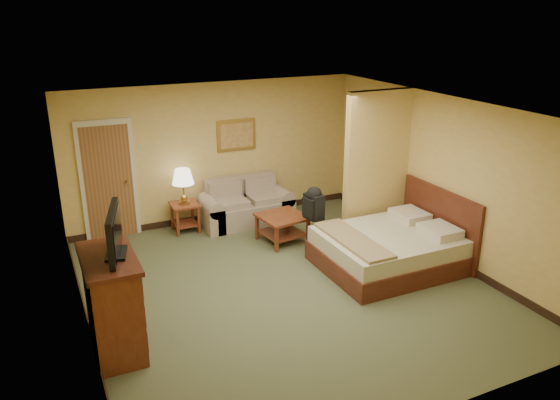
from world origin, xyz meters
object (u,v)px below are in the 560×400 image
loveseat (246,209)px  coffee_table (282,223)px  bed (393,248)px  dresser (113,303)px

loveseat → coffee_table: size_ratio=2.02×
coffee_table → bed: bearing=-53.9°
loveseat → dresser: 4.24m
loveseat → dresser: (-2.90, -3.08, 0.34)m
loveseat → dresser: size_ratio=1.39×
coffee_table → dresser: bearing=-147.5°
dresser → bed: bearing=5.5°
coffee_table → bed: size_ratio=0.40×
coffee_table → bed: bed is taller
coffee_table → dresser: size_ratio=0.69×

